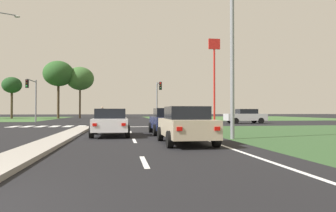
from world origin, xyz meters
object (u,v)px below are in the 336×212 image
car_navy_near (168,121)px  street_lamp_near (229,26)px  traffic_signal_far_right (158,94)px  treeline_third (58,74)px  car_silver_third (245,116)px  car_beige_second (186,125)px  treeline_fourth (80,79)px  fastfood_pole_sign (214,61)px  traffic_signal_far_left (33,93)px  pedestrian_at_median (102,111)px  treeline_second (12,85)px  car_white_fourth (111,122)px

car_navy_near → street_lamp_near: size_ratio=0.44×
car_navy_near → traffic_signal_far_right: bearing=84.8°
treeline_third → car_silver_third: bearing=-46.8°
car_beige_second → treeline_fourth: size_ratio=0.45×
fastfood_pole_sign → traffic_signal_far_left: bearing=-164.0°
car_silver_third → traffic_signal_far_left: bearing=75.2°
car_silver_third → street_lamp_near: street_lamp_near is taller
car_silver_third → traffic_signal_far_left: 25.19m
car_silver_third → traffic_signal_far_right: (-9.01, 6.42, 2.74)m
traffic_signal_far_left → fastfood_pole_sign: 26.38m
traffic_signal_far_right → pedestrian_at_median: 11.49m
car_navy_near → treeline_second: bearing=118.3°
car_navy_near → traffic_signal_far_left: traffic_signal_far_left is taller
car_navy_near → car_silver_third: (10.93, 14.54, 0.03)m
pedestrian_at_median → treeline_third: treeline_third is taller
traffic_signal_far_right → street_lamp_near: street_lamp_near is taller
car_beige_second → car_silver_third: size_ratio=0.97×
treeline_second → car_white_fourth: bearing=-65.9°
car_silver_third → pedestrian_at_median: bearing=47.9°
street_lamp_near → treeline_second: (-24.70, 45.04, 0.45)m
pedestrian_at_median → traffic_signal_far_left: bearing=107.8°
traffic_signal_far_right → street_lamp_near: bearing=-88.7°
car_silver_third → car_white_fourth: bearing=137.4°
traffic_signal_far_right → treeline_third: bearing=128.4°
car_navy_near → street_lamp_near: 6.56m
car_beige_second → car_silver_third: car_silver_third is taller
car_navy_near → treeline_fourth: size_ratio=0.45×
street_lamp_near → car_white_fourth: bearing=154.2°
street_lamp_near → pedestrian_at_median: (-8.00, 33.21, -4.23)m
pedestrian_at_median → treeline_second: size_ratio=0.25×
traffic_signal_far_left → treeline_fourth: bearing=82.6°
traffic_signal_far_left → fastfood_pole_sign: size_ratio=0.42×
traffic_signal_far_right → treeline_third: treeline_third is taller
fastfood_pole_sign → treeline_second: fastfood_pole_sign is taller
treeline_third → treeline_fourth: size_ratio=1.09×
car_navy_near → car_beige_second: bearing=-91.2°
car_navy_near → traffic_signal_far_right: traffic_signal_far_right is taller
traffic_signal_far_right → treeline_fourth: bearing=119.8°
street_lamp_near → traffic_signal_far_left: bearing=122.5°
car_beige_second → traffic_signal_far_left: size_ratio=0.84×
car_navy_near → treeline_fourth: treeline_fourth is taller
car_navy_near → fastfood_pole_sign: fastfood_pole_sign is taller
car_white_fourth → car_navy_near: bearing=16.4°
car_beige_second → traffic_signal_far_right: bearing=85.6°
fastfood_pole_sign → pedestrian_at_median: bearing=175.6°
pedestrian_at_median → treeline_third: (-8.65, 11.86, 6.94)m
car_silver_third → car_white_fourth: car_silver_third is taller
traffic_signal_far_left → treeline_second: size_ratio=0.70×
car_white_fourth → treeline_second: bearing=114.1°
car_beige_second → traffic_signal_far_left: traffic_signal_far_left is taller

